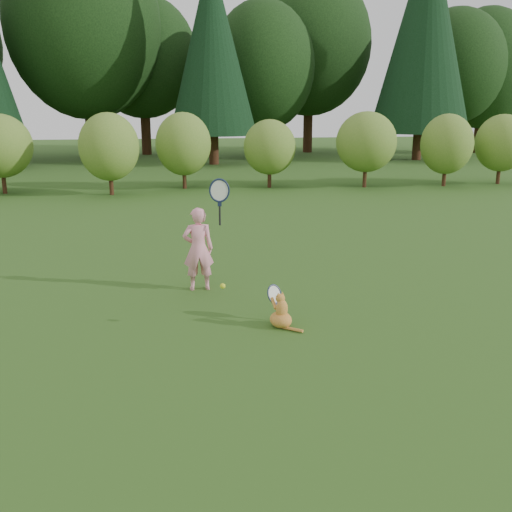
{
  "coord_description": "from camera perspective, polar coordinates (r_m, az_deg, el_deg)",
  "views": [
    {
      "loc": [
        -1.17,
        -7.12,
        2.78
      ],
      "look_at": [
        0.2,
        0.8,
        0.7
      ],
      "focal_mm": 40.0,
      "sensor_mm": 36.0,
      "label": 1
    }
  ],
  "objects": [
    {
      "name": "ground",
      "position": [
        7.73,
        -0.45,
        -6.56
      ],
      "size": [
        100.0,
        100.0,
        0.0
      ],
      "primitive_type": "plane",
      "color": "#2A4E16",
      "rests_on": "ground"
    },
    {
      "name": "tennis_ball",
      "position": [
        7.29,
        -3.34,
        -3.01
      ],
      "size": [
        0.07,
        0.07,
        0.07
      ],
      "color": "yellow",
      "rests_on": "ground"
    },
    {
      "name": "child",
      "position": [
        8.93,
        -5.72,
        0.9
      ],
      "size": [
        0.73,
        0.36,
        1.97
      ],
      "rotation": [
        0.0,
        0.0,
        3.16
      ],
      "color": "pink",
      "rests_on": "ground"
    },
    {
      "name": "woodland_backdrop",
      "position": [
        30.51,
        -8.15,
        23.24
      ],
      "size": [
        48.0,
        10.0,
        15.0
      ],
      "primitive_type": null,
      "color": "black",
      "rests_on": "ground"
    },
    {
      "name": "shrub_row",
      "position": [
        20.2,
        -6.57,
        10.48
      ],
      "size": [
        28.0,
        3.0,
        2.8
      ],
      "primitive_type": null,
      "color": "#507B26",
      "rests_on": "ground"
    },
    {
      "name": "cat",
      "position": [
        7.49,
        2.49,
        -5.31
      ],
      "size": [
        0.45,
        0.72,
        0.63
      ],
      "rotation": [
        0.0,
        0.0,
        0.37
      ],
      "color": "#BF7324",
      "rests_on": "ground"
    }
  ]
}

